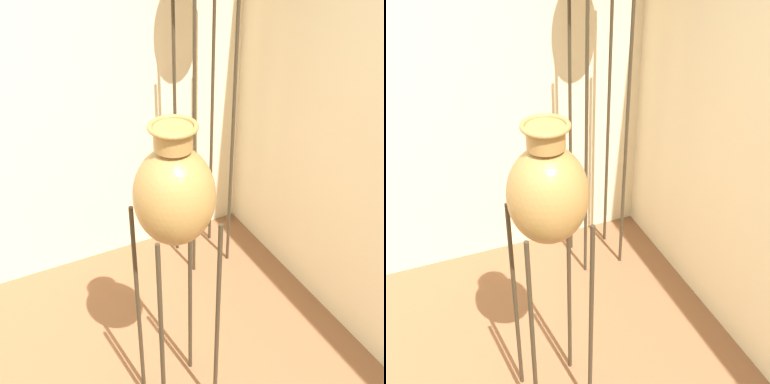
# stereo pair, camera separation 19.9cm
# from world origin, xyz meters

# --- Properties ---
(vase_stand_medium) EXTENTS (0.32, 0.32, 1.52)m
(vase_stand_medium) POSITION_xyz_m (0.99, 0.79, 1.20)
(vase_stand_medium) COLOR #382D1E
(vase_stand_medium) RESTS_ON ground_plane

